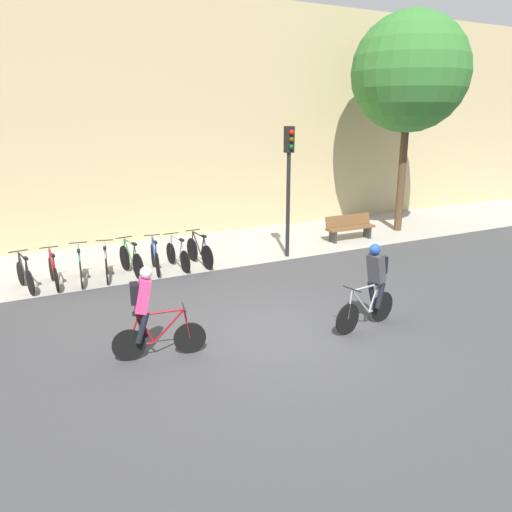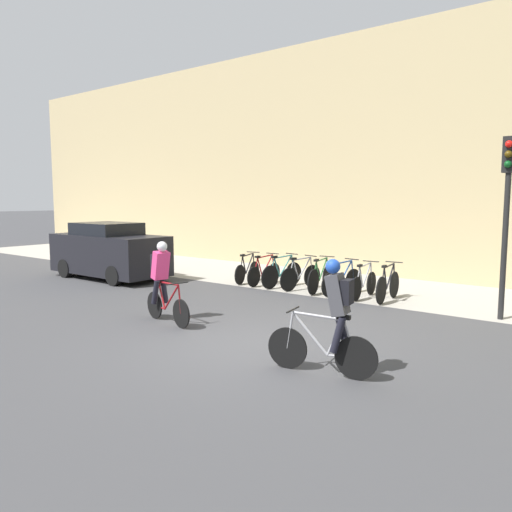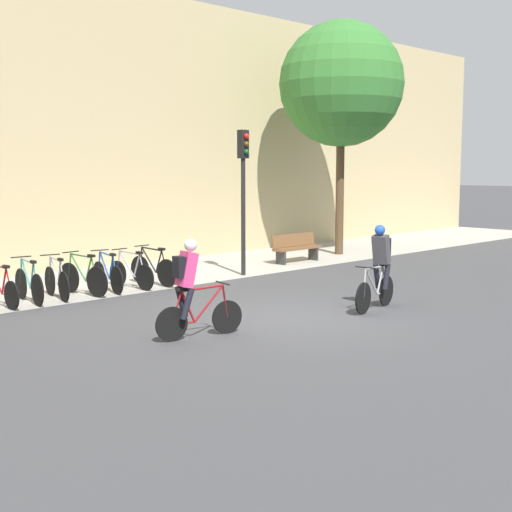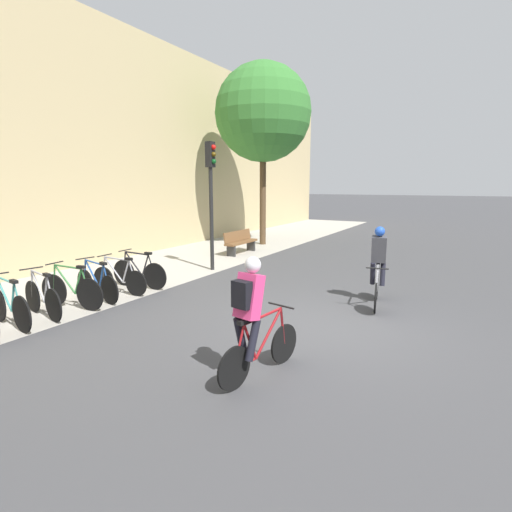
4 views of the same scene
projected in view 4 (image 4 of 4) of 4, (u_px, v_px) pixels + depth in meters
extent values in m
plane|color=#3D3D3F|center=(324.00, 325.00, 7.69)|extent=(200.00, 200.00, 0.00)
cube|color=#A39E93|center=(88.00, 284.00, 10.90)|extent=(44.00, 4.50, 0.01)
cube|color=tan|center=(18.00, 133.00, 11.38)|extent=(44.00, 0.60, 8.26)
cylinder|color=black|center=(284.00, 344.00, 6.05)|extent=(0.60, 0.16, 0.60)
cylinder|color=black|center=(234.00, 368.00, 5.23)|extent=(0.60, 0.16, 0.60)
cylinder|color=maroon|center=(269.00, 333.00, 5.72)|extent=(0.59, 0.16, 0.62)
cylinder|color=maroon|center=(250.00, 342.00, 5.42)|extent=(0.28, 0.09, 0.58)
cylinder|color=maroon|center=(264.00, 316.00, 5.58)|extent=(0.80, 0.20, 0.07)
cylinder|color=maroon|center=(245.00, 363.00, 5.39)|extent=(0.44, 0.12, 0.05)
cylinder|color=maroon|center=(239.00, 346.00, 5.25)|extent=(0.23, 0.08, 0.56)
cylinder|color=maroon|center=(282.00, 326.00, 5.96)|extent=(0.13, 0.06, 0.59)
cylinder|color=black|center=(281.00, 306.00, 5.87)|extent=(0.12, 0.46, 0.03)
cube|color=black|center=(244.00, 322.00, 5.27)|extent=(0.21, 0.12, 0.06)
cube|color=#DB3875|center=(249.00, 296.00, 5.29)|extent=(0.38, 0.38, 0.63)
sphere|color=silver|center=(253.00, 265.00, 5.28)|extent=(0.26, 0.26, 0.22)
cylinder|color=black|center=(253.00, 340.00, 5.28)|extent=(0.29, 0.16, 0.56)
cylinder|color=black|center=(241.00, 336.00, 5.42)|extent=(0.26, 0.16, 0.56)
cube|color=black|center=(242.00, 295.00, 5.17)|extent=(0.19, 0.28, 0.36)
cylinder|color=black|center=(375.00, 298.00, 8.38)|extent=(0.65, 0.15, 0.65)
cylinder|color=black|center=(377.00, 286.00, 9.40)|extent=(0.65, 0.15, 0.65)
cylinder|color=#99999E|center=(377.00, 281.00, 8.68)|extent=(0.59, 0.15, 0.62)
cylinder|color=#99999E|center=(377.00, 278.00, 9.06)|extent=(0.28, 0.09, 0.58)
cylinder|color=#99999E|center=(378.00, 267.00, 8.74)|extent=(0.80, 0.19, 0.07)
cylinder|color=#99999E|center=(377.00, 288.00, 9.20)|extent=(0.44, 0.11, 0.05)
cylinder|color=#99999E|center=(378.00, 275.00, 9.26)|extent=(0.23, 0.07, 0.56)
cylinder|color=#99999E|center=(376.00, 284.00, 8.37)|extent=(0.13, 0.06, 0.59)
cylinder|color=black|center=(377.00, 268.00, 8.35)|extent=(0.11, 0.46, 0.03)
cube|color=black|center=(378.00, 263.00, 9.11)|extent=(0.21, 0.11, 0.06)
cube|color=#3D3D42|center=(379.00, 249.00, 8.96)|extent=(0.37, 0.37, 0.63)
sphere|color=#1E47AD|center=(380.00, 231.00, 8.82)|extent=(0.26, 0.26, 0.22)
cylinder|color=black|center=(373.00, 273.00, 9.15)|extent=(0.29, 0.16, 0.56)
cylinder|color=black|center=(383.00, 274.00, 9.08)|extent=(0.26, 0.15, 0.56)
cube|color=black|center=(379.00, 246.00, 9.09)|extent=(0.18, 0.28, 0.36)
cylinder|color=black|center=(22.00, 314.00, 7.25)|extent=(0.13, 0.70, 0.70)
cylinder|color=teal|center=(4.00, 293.00, 7.60)|extent=(0.12, 0.57, 0.62)
cylinder|color=teal|center=(13.00, 298.00, 7.38)|extent=(0.08, 0.27, 0.58)
cylinder|color=teal|center=(5.00, 280.00, 7.48)|extent=(0.14, 0.77, 0.07)
cylinder|color=teal|center=(17.00, 313.00, 7.37)|extent=(0.09, 0.42, 0.05)
cylinder|color=teal|center=(18.00, 299.00, 7.25)|extent=(0.06, 0.22, 0.56)
cube|color=black|center=(14.00, 281.00, 7.25)|extent=(0.11, 0.21, 0.06)
cylinder|color=black|center=(33.00, 297.00, 8.44)|extent=(0.16, 0.67, 0.68)
cylinder|color=black|center=(53.00, 305.00, 7.82)|extent=(0.16, 0.67, 0.68)
cylinder|color=#99999E|center=(38.00, 286.00, 8.18)|extent=(0.14, 0.54, 0.62)
cylinder|color=#99999E|center=(46.00, 290.00, 7.95)|extent=(0.09, 0.26, 0.58)
cylinder|color=#99999E|center=(39.00, 273.00, 8.06)|extent=(0.18, 0.72, 0.07)
cylinder|color=#99999E|center=(49.00, 304.00, 7.94)|extent=(0.11, 0.39, 0.05)
cylinder|color=#99999E|center=(50.00, 291.00, 7.83)|extent=(0.07, 0.21, 0.56)
cylinder|color=#99999E|center=(32.00, 284.00, 8.36)|extent=(0.06, 0.12, 0.58)
cylinder|color=black|center=(31.00, 268.00, 8.28)|extent=(0.46, 0.11, 0.03)
cube|color=black|center=(47.00, 275.00, 7.83)|extent=(0.12, 0.21, 0.06)
cylinder|color=black|center=(54.00, 290.00, 8.89)|extent=(0.12, 0.72, 0.72)
cylinder|color=black|center=(90.00, 295.00, 8.52)|extent=(0.12, 0.72, 0.72)
cylinder|color=#2D6B33|center=(65.00, 279.00, 8.71)|extent=(0.11, 0.56, 0.62)
cylinder|color=#2D6B33|center=(78.00, 281.00, 8.58)|extent=(0.07, 0.27, 0.58)
cylinder|color=#2D6B33|center=(68.00, 267.00, 8.62)|extent=(0.13, 0.76, 0.07)
cylinder|color=#2D6B33|center=(82.00, 294.00, 8.59)|extent=(0.08, 0.41, 0.05)
cylinder|color=#2D6B33|center=(85.00, 282.00, 8.50)|extent=(0.06, 0.22, 0.56)
cylinder|color=#2D6B33|center=(54.00, 278.00, 8.83)|extent=(0.05, 0.12, 0.59)
cylinder|color=black|center=(54.00, 263.00, 8.75)|extent=(0.46, 0.08, 0.03)
cube|color=black|center=(81.00, 267.00, 8.48)|extent=(0.10, 0.21, 0.06)
cylinder|color=black|center=(85.00, 283.00, 9.60)|extent=(0.14, 0.67, 0.67)
cylinder|color=black|center=(110.00, 290.00, 8.97)|extent=(0.14, 0.67, 0.67)
cylinder|color=#1E478C|center=(92.00, 274.00, 9.34)|extent=(0.13, 0.57, 0.62)
cylinder|color=#1E478C|center=(101.00, 277.00, 9.10)|extent=(0.08, 0.27, 0.58)
cylinder|color=#1E478C|center=(94.00, 262.00, 9.22)|extent=(0.16, 0.77, 0.07)
cylinder|color=#1E478C|center=(104.00, 289.00, 9.10)|extent=(0.10, 0.42, 0.05)
cylinder|color=#1E478C|center=(106.00, 278.00, 8.98)|extent=(0.07, 0.22, 0.56)
cylinder|color=#1E478C|center=(85.00, 272.00, 9.52)|extent=(0.05, 0.12, 0.59)
cylinder|color=black|center=(85.00, 258.00, 9.44)|extent=(0.46, 0.10, 0.03)
cube|color=black|center=(103.00, 263.00, 8.98)|extent=(0.11, 0.21, 0.06)
cylinder|color=black|center=(104.00, 279.00, 10.08)|extent=(0.08, 0.64, 0.64)
cylinder|color=black|center=(136.00, 283.00, 9.65)|extent=(0.08, 0.64, 0.64)
cylinder|color=#99999E|center=(114.00, 269.00, 9.89)|extent=(0.08, 0.58, 0.62)
cylinder|color=#99999E|center=(126.00, 271.00, 9.73)|extent=(0.06, 0.27, 0.58)
cylinder|color=#99999E|center=(116.00, 259.00, 9.79)|extent=(0.09, 0.78, 0.07)
cylinder|color=#99999E|center=(129.00, 283.00, 9.74)|extent=(0.06, 0.42, 0.05)
cylinder|color=#99999E|center=(132.00, 272.00, 9.64)|extent=(0.05, 0.22, 0.56)
cylinder|color=#99999E|center=(104.00, 268.00, 10.02)|extent=(0.04, 0.12, 0.59)
cylinder|color=black|center=(105.00, 255.00, 9.94)|extent=(0.46, 0.06, 0.03)
cube|color=black|center=(129.00, 259.00, 9.62)|extent=(0.09, 0.20, 0.06)
cylinder|color=black|center=(124.00, 273.00, 10.65)|extent=(0.09, 0.70, 0.70)
cylinder|color=black|center=(155.00, 276.00, 10.23)|extent=(0.09, 0.70, 0.70)
cylinder|color=black|center=(134.00, 264.00, 10.45)|extent=(0.08, 0.56, 0.62)
cylinder|color=black|center=(145.00, 265.00, 10.30)|extent=(0.06, 0.26, 0.58)
cylinder|color=black|center=(137.00, 253.00, 10.36)|extent=(0.10, 0.76, 0.07)
cylinder|color=black|center=(149.00, 276.00, 10.31)|extent=(0.06, 0.41, 0.05)
cylinder|color=black|center=(152.00, 266.00, 10.22)|extent=(0.05, 0.22, 0.56)
cylinder|color=black|center=(125.00, 262.00, 10.58)|extent=(0.04, 0.12, 0.59)
cylinder|color=black|center=(125.00, 250.00, 10.50)|extent=(0.46, 0.06, 0.03)
cube|color=black|center=(148.00, 253.00, 10.20)|extent=(0.09, 0.21, 0.06)
cylinder|color=black|center=(211.00, 207.00, 12.36)|extent=(0.12, 0.12, 3.95)
cube|color=black|center=(210.00, 155.00, 12.08)|extent=(0.26, 0.20, 0.76)
sphere|color=red|center=(213.00, 147.00, 11.98)|extent=(0.15, 0.15, 0.15)
sphere|color=#4C380A|center=(214.00, 154.00, 12.02)|extent=(0.15, 0.15, 0.15)
sphere|color=#0C4719|center=(214.00, 161.00, 12.06)|extent=(0.15, 0.15, 0.15)
cube|color=brown|center=(241.00, 242.00, 15.61)|extent=(1.89, 0.40, 0.08)
cube|color=brown|center=(237.00, 236.00, 15.65)|extent=(1.89, 0.12, 0.40)
cube|color=#2D2D2D|center=(231.00, 251.00, 15.00)|extent=(0.08, 0.36, 0.45)
cube|color=#2D2D2D|center=(251.00, 245.00, 16.30)|extent=(0.08, 0.36, 0.45)
cylinder|color=#4C3823|center=(263.00, 196.00, 17.76)|extent=(0.28, 0.28, 4.36)
sphere|color=#33702D|center=(263.00, 113.00, 17.13)|extent=(4.16, 4.16, 4.16)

